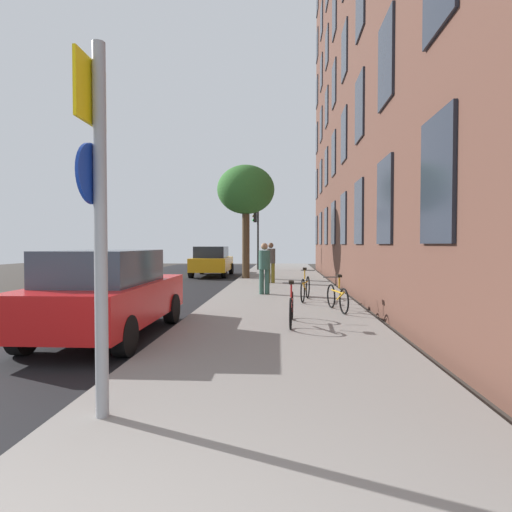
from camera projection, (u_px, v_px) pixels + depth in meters
name	position (u px, v px, depth m)	size (l,w,h in m)	color
ground_plane	(194.00, 288.00, 16.35)	(41.80, 41.80, 0.00)	#332D28
road_asphalt	(142.00, 288.00, 16.49)	(7.00, 38.00, 0.01)	black
sidewalk	(282.00, 287.00, 16.12)	(4.20, 38.00, 0.12)	gray
building_facade	(352.00, 27.00, 15.18)	(0.56, 27.00, 19.58)	#513328
sign_post	(98.00, 203.00, 3.80)	(0.16, 0.60, 3.47)	gray
traffic_light	(256.00, 228.00, 26.45)	(0.43, 0.24, 3.90)	black
tree_near	(246.00, 191.00, 19.65)	(2.74, 2.74, 5.41)	#4C3823
bicycle_0	(291.00, 307.00, 8.30)	(0.42, 1.67, 0.90)	black
bicycle_1	(337.00, 297.00, 9.97)	(0.48, 1.53, 0.90)	black
bicycle_2	(305.00, 288.00, 11.83)	(0.49, 1.61, 0.96)	black
pedestrian_0	(264.00, 265.00, 13.33)	(0.40, 0.40, 1.67)	#33594C
pedestrian_1	(271.00, 260.00, 17.28)	(0.44, 0.44, 1.69)	olive
car_0	(108.00, 293.00, 7.63)	(1.86, 4.20, 1.62)	red
car_1	(212.00, 261.00, 22.45)	(2.03, 4.49, 1.62)	orange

